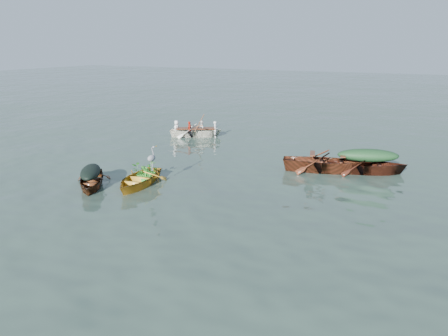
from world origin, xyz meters
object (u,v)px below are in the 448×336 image
(open_wooden_boat, at_px, (326,172))
(rowed_boat, at_px, (196,137))
(dark_covered_boat, at_px, (92,186))
(green_tarp_boat, at_px, (366,173))
(yellow_dinghy, at_px, (139,186))
(heron, at_px, (152,162))

(open_wooden_boat, xyz_separation_m, rowed_boat, (-8.31, 3.66, 0.00))
(rowed_boat, bearing_deg, dark_covered_boat, 158.71)
(green_tarp_boat, bearing_deg, dark_covered_boat, 107.02)
(yellow_dinghy, relative_size, green_tarp_boat, 0.78)
(dark_covered_boat, distance_m, rowed_boat, 9.51)
(yellow_dinghy, distance_m, heron, 1.08)
(dark_covered_boat, distance_m, green_tarp_boat, 10.83)
(yellow_dinghy, bearing_deg, rowed_boat, 97.06)
(dark_covered_boat, distance_m, open_wooden_boat, 9.31)
(heron, bearing_deg, green_tarp_boat, 28.89)
(dark_covered_boat, xyz_separation_m, rowed_boat, (-1.01, 9.45, 0.00))
(dark_covered_boat, height_order, rowed_boat, rowed_boat)
(yellow_dinghy, xyz_separation_m, rowed_boat, (-2.52, 8.61, 0.00))
(green_tarp_boat, distance_m, heron, 8.66)
(dark_covered_boat, bearing_deg, rowed_boat, 60.19)
(dark_covered_boat, xyz_separation_m, open_wooden_boat, (7.29, 5.79, 0.00))
(dark_covered_boat, relative_size, rowed_boat, 0.83)
(yellow_dinghy, xyz_separation_m, dark_covered_boat, (-1.50, -0.85, 0.00))
(green_tarp_boat, bearing_deg, rowed_boat, 53.67)
(open_wooden_boat, height_order, heron, heron)
(open_wooden_boat, relative_size, heron, 5.37)
(green_tarp_boat, bearing_deg, heron, 109.58)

